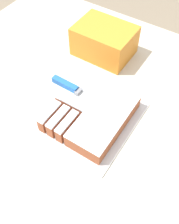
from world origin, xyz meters
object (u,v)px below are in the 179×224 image
at_px(cake_board, 90,118).
at_px(storage_box, 104,41).
at_px(knife, 73,88).
at_px(cake, 92,111).

xyz_separation_m(cake_board, storage_box, (-0.14, 0.32, 0.06)).
bearing_deg(knife, cake, -12.83).
xyz_separation_m(cake_board, knife, (-0.09, 0.03, 0.07)).
height_order(knife, storage_box, storage_box).
relative_size(cake_board, knife, 1.24).
bearing_deg(cake_board, knife, 161.73).
height_order(cake, storage_box, storage_box).
height_order(cake_board, storage_box, storage_box).
relative_size(cake_board, storage_box, 1.43).
distance_m(cake_board, cake, 0.03).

